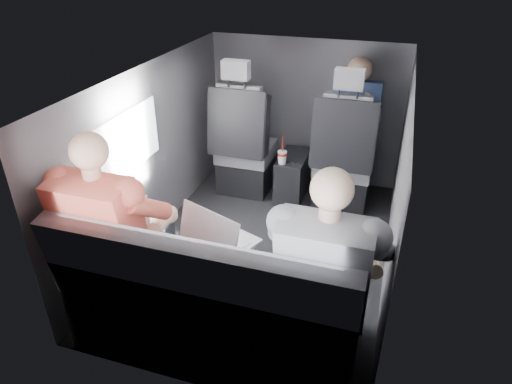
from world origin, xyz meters
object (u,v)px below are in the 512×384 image
(soda_cup, at_px, (282,157))
(front_seat_right, at_px, (343,165))
(front_seat_left, at_px, (244,152))
(laptop_white, at_px, (130,222))
(passenger_rear_right, at_px, (327,274))
(laptop_black, at_px, (342,260))
(center_console, at_px, (292,176))
(rear_bench, at_px, (210,312))
(passenger_front_right, at_px, (355,116))
(passenger_rear_left, at_px, (117,232))
(laptop_silver, at_px, (216,237))

(soda_cup, bearing_deg, front_seat_right, 15.03)
(front_seat_left, bearing_deg, laptop_white, -94.98)
(passenger_rear_right, bearing_deg, laptop_black, 70.79)
(front_seat_right, xyz_separation_m, center_console, (-0.45, 0.04, -0.20))
(soda_cup, bearing_deg, rear_bench, -88.10)
(center_console, bearing_deg, passenger_front_right, 24.37)
(front_seat_left, height_order, rear_bench, front_seat_left)
(laptop_white, xyz_separation_m, laptop_black, (1.25, 0.02, -0.01))
(center_console, bearing_deg, passenger_rear_left, -107.71)
(front_seat_right, xyz_separation_m, laptop_black, (0.21, -1.65, 0.23))
(front_seat_left, bearing_deg, center_console, 5.07)
(laptop_black, height_order, passenger_rear_left, passenger_rear_left)
(front_seat_left, height_order, front_seat_right, same)
(passenger_rear_right, bearing_deg, front_seat_right, 94.83)
(rear_bench, height_order, laptop_white, rear_bench)
(laptop_white, bearing_deg, center_console, 70.79)
(center_console, height_order, passenger_front_right, passenger_front_right)
(center_console, xyz_separation_m, passenger_rear_left, (-0.59, -1.85, 0.46))
(rear_bench, bearing_deg, laptop_white, 158.71)
(rear_bench, bearing_deg, front_seat_left, 103.31)
(rear_bench, distance_m, laptop_white, 0.72)
(front_seat_right, relative_size, soda_cup, 5.08)
(passenger_front_right, bearing_deg, laptop_black, -84.69)
(passenger_rear_left, bearing_deg, soda_cup, 72.36)
(laptop_silver, relative_size, passenger_front_right, 0.59)
(laptop_silver, bearing_deg, passenger_rear_right, -12.34)
(rear_bench, distance_m, soda_cup, 1.77)
(front_seat_left, relative_size, passenger_front_right, 1.52)
(rear_bench, xyz_separation_m, passenger_front_right, (0.48, 2.16, 0.45))
(front_seat_right, relative_size, passenger_rear_right, 0.99)
(passenger_rear_right, relative_size, passenger_front_right, 1.53)
(passenger_rear_right, bearing_deg, front_seat_left, 120.22)
(front_seat_left, xyz_separation_m, front_seat_right, (0.90, 0.00, 0.00))
(soda_cup, bearing_deg, passenger_rear_right, -68.41)
(front_seat_right, relative_size, laptop_white, 2.69)
(laptop_silver, bearing_deg, front_seat_left, 103.67)
(soda_cup, relative_size, passenger_rear_left, 0.19)
(laptop_silver, height_order, passenger_rear_left, passenger_rear_left)
(soda_cup, xyz_separation_m, laptop_silver, (0.01, -1.53, 0.18))
(front_seat_right, relative_size, passenger_front_right, 1.52)
(laptop_black, distance_m, passenger_rear_right, 0.17)
(front_seat_left, xyz_separation_m, rear_bench, (0.45, -1.90, -0.09))
(laptop_white, bearing_deg, laptop_black, 0.99)
(front_seat_right, distance_m, laptop_silver, 1.75)
(front_seat_right, bearing_deg, soda_cup, -164.97)
(laptop_silver, bearing_deg, front_seat_right, 73.46)
(center_console, bearing_deg, passenger_rear_right, -71.93)
(passenger_rear_right, bearing_deg, rear_bench, -171.11)
(laptop_silver, distance_m, passenger_front_right, 2.00)
(front_seat_left, relative_size, passenger_rear_right, 0.99)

